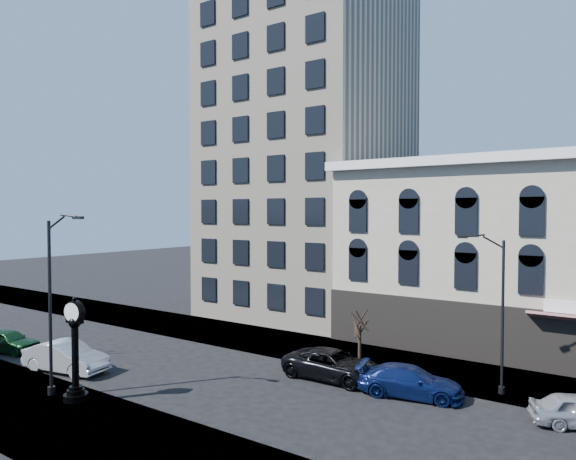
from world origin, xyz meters
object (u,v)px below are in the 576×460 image
Objects in this scene: street_clock at (75,353)px; street_lamp_near at (59,256)px; car_near_a at (8,341)px; car_near_b at (66,357)px.

street_clock is 0.55× the size of street_lamp_near.
car_near_a is 0.84× the size of car_near_b.
car_near_b is (-3.71, 2.59, -6.07)m from street_lamp_near.
street_lamp_near is (-1.00, -0.12, 4.57)m from street_clock.
street_clock is 4.68m from street_lamp_near.
street_clock is at bearing -118.27° from car_near_a.
street_lamp_near is at bearing 175.17° from street_clock.
street_lamp_near reaches higher than car_near_a.
car_near_b is (6.83, -0.21, 0.11)m from car_near_a.
car_near_a is at bearing 154.98° from street_clock.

